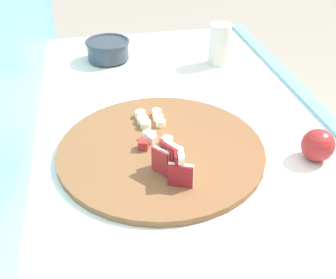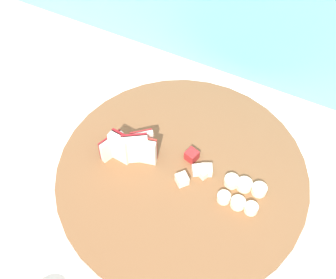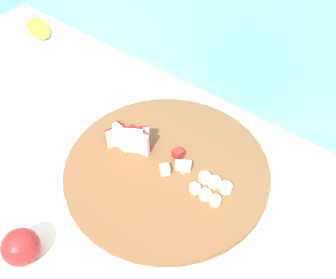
{
  "view_description": "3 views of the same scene",
  "coord_description": "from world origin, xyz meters",
  "px_view_note": "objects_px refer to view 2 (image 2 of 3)",
  "views": [
    {
      "loc": [
        -0.68,
        0.21,
        1.44
      ],
      "look_at": [
        0.06,
        0.07,
        0.93
      ],
      "focal_mm": 44.28,
      "sensor_mm": 36.0,
      "label": 1
    },
    {
      "loc": [
        0.22,
        -0.33,
        1.67
      ],
      "look_at": [
        0.01,
        0.11,
        0.97
      ],
      "focal_mm": 52.01,
      "sensor_mm": 36.0,
      "label": 2
    },
    {
      "loc": [
        0.39,
        -0.35,
        1.61
      ],
      "look_at": [
        0.03,
        0.12,
        0.97
      ],
      "focal_mm": 42.92,
      "sensor_mm": 36.0,
      "label": 3
    }
  ],
  "objects_px": {
    "apple_wedge_fan": "(131,147)",
    "banana_slice_rows": "(242,193)",
    "apple_dice_pile": "(195,169)",
    "cutting_board": "(182,177)"
  },
  "relations": [
    {
      "from": "apple_wedge_fan",
      "to": "banana_slice_rows",
      "type": "distance_m",
      "value": 0.21
    },
    {
      "from": "apple_wedge_fan",
      "to": "banana_slice_rows",
      "type": "xyz_separation_m",
      "value": [
        0.21,
        0.01,
        -0.02
      ]
    },
    {
      "from": "cutting_board",
      "to": "apple_wedge_fan",
      "type": "relative_size",
      "value": 4.69
    },
    {
      "from": "apple_wedge_fan",
      "to": "apple_dice_pile",
      "type": "xyz_separation_m",
      "value": [
        0.12,
        0.02,
        -0.02
      ]
    },
    {
      "from": "apple_wedge_fan",
      "to": "apple_dice_pile",
      "type": "bearing_deg",
      "value": 10.07
    },
    {
      "from": "cutting_board",
      "to": "apple_wedge_fan",
      "type": "height_order",
      "value": "apple_wedge_fan"
    },
    {
      "from": "cutting_board",
      "to": "apple_wedge_fan",
      "type": "distance_m",
      "value": 0.11
    },
    {
      "from": "apple_wedge_fan",
      "to": "banana_slice_rows",
      "type": "height_order",
      "value": "apple_wedge_fan"
    },
    {
      "from": "apple_dice_pile",
      "to": "banana_slice_rows",
      "type": "bearing_deg",
      "value": -5.26
    },
    {
      "from": "cutting_board",
      "to": "apple_dice_pile",
      "type": "height_order",
      "value": "apple_dice_pile"
    }
  ]
}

